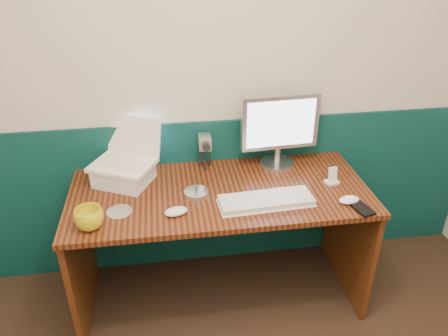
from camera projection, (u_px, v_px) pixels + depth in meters
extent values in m
cube|color=beige|center=(203.00, 79.00, 2.41)|extent=(3.50, 0.04, 2.50)
cube|color=#072E2F|center=(206.00, 195.00, 2.76)|extent=(3.48, 0.02, 1.00)
cube|color=#361009|center=(220.00, 246.00, 2.52)|extent=(1.60, 0.70, 0.75)
cube|color=white|center=(124.00, 175.00, 2.39)|extent=(0.35, 0.34, 0.10)
cube|color=silver|center=(266.00, 201.00, 2.22)|extent=(0.49, 0.19, 0.03)
ellipsoid|color=white|center=(349.00, 200.00, 2.22)|extent=(0.12, 0.08, 0.04)
ellipsoid|color=white|center=(176.00, 211.00, 2.13)|extent=(0.13, 0.09, 0.04)
imported|color=gold|center=(89.00, 219.00, 2.02)|extent=(0.17, 0.17, 0.10)
cylinder|color=silver|center=(196.00, 193.00, 2.29)|extent=(0.13, 0.13, 0.03)
cylinder|color=silver|center=(119.00, 211.00, 2.16)|extent=(0.13, 0.13, 0.00)
cylinder|color=black|center=(298.00, 191.00, 2.33)|extent=(0.12, 0.05, 0.01)
cube|color=white|center=(273.00, 194.00, 2.30)|extent=(0.16, 0.11, 0.00)
cube|color=white|center=(332.00, 182.00, 2.40)|extent=(0.08, 0.07, 0.01)
cube|color=silver|center=(333.00, 174.00, 2.38)|extent=(0.05, 0.03, 0.08)
cube|color=black|center=(362.00, 209.00, 2.17)|extent=(0.10, 0.14, 0.01)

